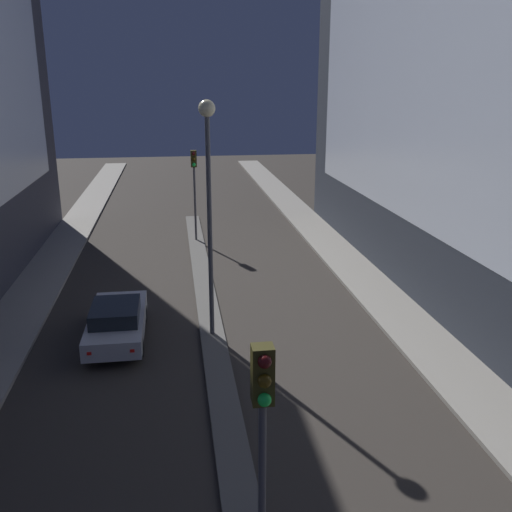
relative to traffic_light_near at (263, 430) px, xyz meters
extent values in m
cube|color=#2D333D|center=(11.35, 13.44, 5.58)|extent=(6.00, 33.42, 18.68)
cube|color=white|center=(8.36, 13.44, 6.51)|extent=(0.05, 28.41, 14.20)
cube|color=#56544F|center=(0.00, 13.86, -3.71)|extent=(0.86, 32.28, 0.11)
cube|color=#3D3814|center=(0.00, 0.03, 0.90)|extent=(0.32, 0.28, 0.90)
sphere|color=#4C0F0F|center=(0.00, -0.15, 1.20)|extent=(0.20, 0.20, 0.20)
sphere|color=#4C380A|center=(0.00, -0.15, 0.90)|extent=(0.20, 0.20, 0.20)
sphere|color=#1EEA4C|center=(0.00, -0.15, 0.60)|extent=(0.20, 0.20, 0.20)
cylinder|color=#4C4C51|center=(0.00, 24.08, -1.60)|extent=(0.12, 0.12, 4.10)
cube|color=#3D3814|center=(0.00, 24.08, 0.90)|extent=(0.32, 0.28, 0.90)
sphere|color=#4C0F0F|center=(0.00, 23.90, 1.20)|extent=(0.20, 0.20, 0.20)
sphere|color=#4C380A|center=(0.00, 23.90, 0.90)|extent=(0.20, 0.20, 0.20)
sphere|color=#1EEA4C|center=(0.00, 23.90, 0.60)|extent=(0.20, 0.20, 0.20)
cylinder|color=#4C4C51|center=(0.00, 11.41, 0.14)|extent=(0.16, 0.16, 7.59)
sphere|color=#F9EAB2|center=(0.00, 11.41, 4.10)|extent=(0.55, 0.55, 0.55)
cube|color=#B2B2B7|center=(-3.29, 11.61, -3.14)|extent=(1.86, 4.64, 0.61)
cube|color=black|center=(-3.29, 11.27, -2.58)|extent=(1.59, 2.09, 0.49)
cube|color=red|center=(-3.94, 9.29, -3.11)|extent=(0.14, 0.04, 0.10)
cube|color=red|center=(-2.63, 9.29, -3.11)|extent=(0.14, 0.04, 0.10)
cylinder|color=black|center=(-4.11, 13.05, -3.44)|extent=(0.22, 0.64, 0.64)
cylinder|color=black|center=(-2.46, 13.05, -3.44)|extent=(0.22, 0.64, 0.64)
cylinder|color=black|center=(-4.11, 10.18, -3.44)|extent=(0.22, 0.64, 0.64)
cylinder|color=black|center=(-2.46, 10.18, -3.44)|extent=(0.22, 0.64, 0.64)
camera|label=1|loc=(-1.15, -7.17, 4.92)|focal=40.00mm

